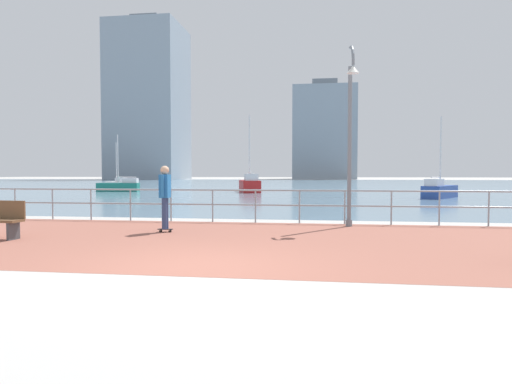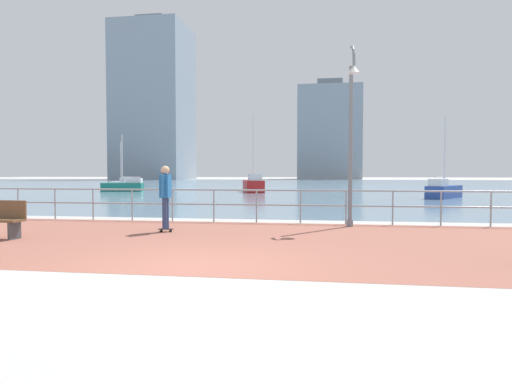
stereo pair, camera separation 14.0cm
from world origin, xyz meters
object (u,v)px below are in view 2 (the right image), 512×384
object	(u,v)px
skateboarder	(165,192)
sailboat_red	(124,186)
sailboat_teal	(122,184)
sailboat_blue	(253,185)
sailboat_gray	(443,190)
lamppost	(351,127)

from	to	relation	value
skateboarder	sailboat_red	xyz separation A→B (m)	(-12.66, 24.28, -0.62)
sailboat_teal	sailboat_blue	distance (m)	15.37
sailboat_gray	sailboat_red	size ratio (longest dim) A/B	1.07
sailboat_teal	sailboat_red	distance (m)	7.14
lamppost	sailboat_blue	xyz separation A→B (m)	(-6.63, 23.03, -2.32)
sailboat_teal	sailboat_blue	size ratio (longest dim) A/B	0.73
sailboat_gray	skateboarder	bearing A→B (deg)	-122.56
sailboat_gray	sailboat_red	distance (m)	24.95
skateboarder	sailboat_teal	world-z (taller)	sailboat_teal
skateboarder	sailboat_blue	xyz separation A→B (m)	(-1.66, 24.89, -0.47)
skateboarder	sailboat_gray	world-z (taller)	sailboat_gray
skateboarder	sailboat_blue	size ratio (longest dim) A/B	0.28
sailboat_teal	sailboat_gray	world-z (taller)	sailboat_gray
lamppost	skateboarder	bearing A→B (deg)	-159.52
sailboat_blue	sailboat_red	xyz separation A→B (m)	(-11.00, -0.61, -0.15)
lamppost	skateboarder	world-z (taller)	lamppost
skateboarder	sailboat_gray	size ratio (longest dim) A/B	0.35
lamppost	skateboarder	distance (m)	5.62
lamppost	skateboarder	xyz separation A→B (m)	(-4.97, -1.86, -1.85)
lamppost	sailboat_blue	world-z (taller)	sailboat_blue
sailboat_teal	sailboat_gray	xyz separation A→B (m)	(27.39, -12.65, 0.05)
sailboat_teal	sailboat_gray	size ratio (longest dim) A/B	0.90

